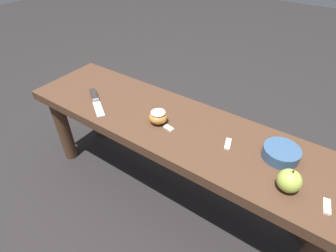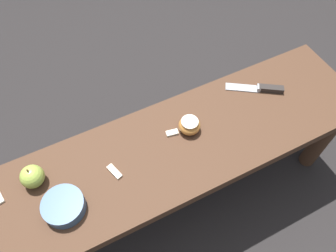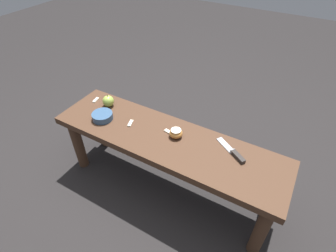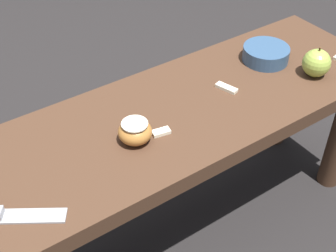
% 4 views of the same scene
% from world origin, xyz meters
% --- Properties ---
extents(ground_plane, '(8.00, 8.00, 0.00)m').
position_xyz_m(ground_plane, '(0.00, 0.00, 0.00)').
color(ground_plane, black).
extents(wooden_bench, '(1.30, 0.36, 0.42)m').
position_xyz_m(wooden_bench, '(0.00, 0.00, 0.35)').
color(wooden_bench, '#472D1E').
rests_on(wooden_bench, ground_plane).
extents(apple_whole, '(0.07, 0.07, 0.08)m').
position_xyz_m(apple_whole, '(0.45, -0.08, 0.46)').
color(apple_whole, '#9EB747').
rests_on(apple_whole, wooden_bench).
extents(apple_cut, '(0.07, 0.07, 0.05)m').
position_xyz_m(apple_cut, '(-0.04, -0.03, 0.45)').
color(apple_cut, '#B27233').
rests_on(apple_cut, wooden_bench).
extents(apple_slice_center, '(0.03, 0.06, 0.01)m').
position_xyz_m(apple_slice_center, '(0.23, -0.00, 0.43)').
color(apple_slice_center, silver).
rests_on(apple_slice_center, wooden_bench).
extents(apple_slice_near_bowl, '(0.04, 0.03, 0.01)m').
position_xyz_m(apple_slice_near_bowl, '(0.02, -0.05, 0.43)').
color(apple_slice_near_bowl, silver).
rests_on(apple_slice_near_bowl, wooden_bench).
extents(bowl, '(0.12, 0.12, 0.04)m').
position_xyz_m(bowl, '(0.40, 0.04, 0.44)').
color(bowl, '#335175').
rests_on(bowl, wooden_bench).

